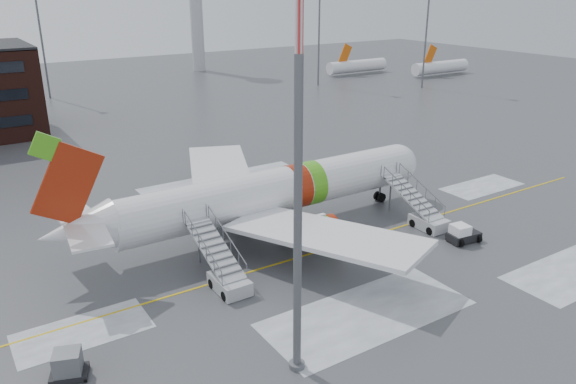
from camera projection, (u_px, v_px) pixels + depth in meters
ground at (344, 237)px, 47.25m from camera, size 260.00×260.00×0.00m
airliner at (266, 194)px, 47.32m from camera, size 35.03×32.97×11.18m
airstair_fwd at (423, 214)px, 49.18m from camera, size 2.05×7.70×3.48m
airstair_aft at (224, 273)px, 39.28m from camera, size 2.05×7.70×3.48m
pushback_tug at (462, 234)px, 46.22m from camera, size 2.83×2.25×1.53m
uld_container at (68, 366)px, 30.22m from camera, size 2.33×2.01×1.60m
light_mast_near at (298, 175)px, 27.31m from camera, size 1.20×1.20×21.63m
light_mast_far_ne at (319, 16)px, 112.56m from camera, size 1.20×1.20×24.25m
light_mast_far_n at (39, 21)px, 99.68m from camera, size 1.20×1.20×24.25m
light_mast_far_e at (428, 17)px, 109.70m from camera, size 1.20×1.20×24.25m
distant_aircraft at (385, 76)px, 129.41m from camera, size 35.00×18.00×8.00m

